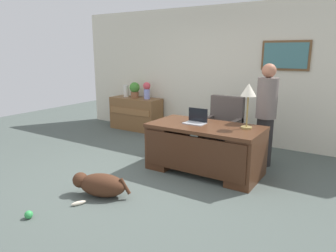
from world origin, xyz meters
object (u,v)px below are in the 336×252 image
at_px(vase_empty, 126,91).
at_px(dog_toy_bone, 79,203).
at_px(person_standing, 266,114).
at_px(desk, 204,147).
at_px(vase_with_flowers, 147,90).
at_px(desk_lamp, 248,93).
at_px(armchair, 223,129).
at_px(dog_toy_ball, 29,215).
at_px(laptop, 196,120).
at_px(potted_plant, 135,89).
at_px(dog_lying, 100,185).
at_px(credenza, 136,114).

distance_m(vase_empty, dog_toy_bone, 4.02).
bearing_deg(vase_empty, person_standing, -12.32).
distance_m(desk, person_standing, 1.14).
bearing_deg(vase_with_flowers, desk_lamp, -26.53).
relative_size(armchair, dog_toy_ball, 11.47).
bearing_deg(armchair, laptop, -96.85).
bearing_deg(person_standing, desk, -130.04).
bearing_deg(potted_plant, laptop, -32.06).
distance_m(armchair, dog_toy_bone, 2.81).
height_order(armchair, dog_lying, armchair).
relative_size(armchair, laptop, 3.25).
height_order(dog_lying, desk_lamp, desk_lamp).
relative_size(desk, laptop, 5.26).
bearing_deg(dog_lying, dog_toy_ball, -107.85).
distance_m(dog_lying, potted_plant, 3.63).
bearing_deg(dog_toy_ball, vase_with_flowers, 107.38).
bearing_deg(desk_lamp, potted_plant, 156.06).
xyz_separation_m(credenza, vase_with_flowers, (0.32, 0.00, 0.59)).
bearing_deg(vase_with_flowers, dog_lying, -63.98).
bearing_deg(dog_toy_ball, desk_lamp, 57.07).
distance_m(desk, dog_toy_bone, 1.99).
xyz_separation_m(laptop, desk_lamp, (0.76, 0.10, 0.46)).
relative_size(armchair, person_standing, 0.64).
relative_size(desk_lamp, vase_empty, 2.26).
distance_m(vase_empty, potted_plant, 0.26).
height_order(laptop, potted_plant, potted_plant).
bearing_deg(dog_toy_bone, dog_toy_ball, -113.64).
height_order(desk, person_standing, person_standing).
bearing_deg(desk, desk_lamp, 15.96).
bearing_deg(dog_lying, credenza, 120.77).
bearing_deg(dog_toy_bone, credenza, 117.69).
relative_size(desk_lamp, potted_plant, 1.79).
bearing_deg(dog_toy_ball, laptop, 70.54).
xyz_separation_m(person_standing, potted_plant, (-3.25, 0.77, 0.11)).
distance_m(armchair, vase_empty, 2.87).
height_order(laptop, vase_with_flowers, vase_with_flowers).
height_order(vase_empty, dog_toy_bone, vase_empty).
distance_m(desk_lamp, potted_plant, 3.47).
distance_m(person_standing, dog_toy_ball, 3.62).
distance_m(laptop, vase_with_flowers, 2.54).
bearing_deg(vase_empty, potted_plant, 0.00).
distance_m(armchair, dog_toy_ball, 3.35).
relative_size(laptop, dog_toy_ball, 3.53).
distance_m(desk_lamp, vase_empty, 3.71).
bearing_deg(potted_plant, credenza, -3.14).
xyz_separation_m(laptop, potted_plant, (-2.40, 1.50, 0.16)).
distance_m(dog_lying, vase_empty, 3.75).
xyz_separation_m(laptop, dog_toy_ball, (-0.84, -2.37, -0.74)).
distance_m(potted_plant, dog_toy_ball, 4.27).
distance_m(armchair, dog_lying, 2.47).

